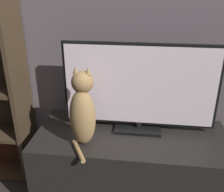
# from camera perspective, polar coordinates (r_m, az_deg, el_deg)

# --- Properties ---
(wall_back) EXTENTS (4.80, 0.05, 2.60)m
(wall_back) POSITION_cam_1_polar(r_m,az_deg,el_deg) (1.81, 5.58, 18.50)
(wall_back) COLOR #564C51
(wall_back) RESTS_ON ground_plane
(tv_stand) EXTENTS (1.28, 0.55, 0.52)m
(tv_stand) POSITION_cam_1_polar(r_m,az_deg,el_deg) (1.92, 3.91, -15.10)
(tv_stand) COLOR black
(tv_stand) RESTS_ON ground_plane
(tv) EXTENTS (1.00, 0.19, 0.60)m
(tv) POSITION_cam_1_polar(r_m,az_deg,el_deg) (1.71, 6.02, 1.63)
(tv) COLOR black
(tv) RESTS_ON tv_stand
(cat) EXTENTS (0.17, 0.31, 0.50)m
(cat) POSITION_cam_1_polar(r_m,az_deg,el_deg) (1.59, -6.39, -3.22)
(cat) COLOR #997547
(cat) RESTS_ON tv_stand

